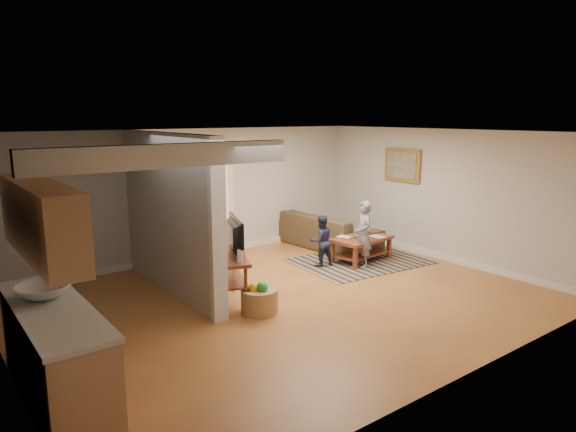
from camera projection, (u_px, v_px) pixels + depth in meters
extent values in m
plane|color=#9C5C27|center=(286.00, 300.00, 7.78)|extent=(7.50, 7.50, 0.00)
cube|color=#B8B6B1|center=(193.00, 194.00, 9.88)|extent=(7.50, 0.04, 2.50)
cube|color=#B8B6B1|center=(443.00, 195.00, 9.76)|extent=(0.04, 6.00, 2.50)
cube|color=white|center=(286.00, 133.00, 7.29)|extent=(7.50, 6.00, 0.04)
cube|color=#B8B6B1|center=(168.00, 214.00, 7.96)|extent=(0.15, 3.10, 2.50)
cube|color=white|center=(218.00, 231.00, 6.75)|extent=(0.22, 0.10, 2.50)
cube|color=white|center=(195.00, 254.00, 10.09)|extent=(7.50, 0.04, 0.12)
cube|color=white|center=(439.00, 256.00, 9.97)|extent=(0.04, 6.00, 0.12)
cube|color=#D8B272|center=(208.00, 203.00, 10.05)|extent=(0.90, 0.06, 2.10)
cube|color=tan|center=(56.00, 354.00, 5.03)|extent=(0.60, 2.20, 0.90)
cube|color=beige|center=(52.00, 309.00, 4.94)|extent=(0.64, 2.24, 0.05)
cube|color=tan|center=(41.00, 220.00, 4.76)|extent=(0.35, 2.00, 0.70)
imported|color=silver|center=(44.00, 298.00, 5.17)|extent=(0.54, 0.54, 0.19)
cube|color=black|center=(191.00, 179.00, 7.38)|extent=(0.03, 0.40, 0.34)
cube|color=black|center=(176.00, 176.00, 7.77)|extent=(0.03, 0.40, 0.34)
cube|color=black|center=(162.00, 173.00, 8.17)|extent=(0.03, 0.40, 0.34)
cube|color=olive|center=(402.00, 165.00, 10.42)|extent=(0.04, 0.90, 0.68)
cube|color=black|center=(360.00, 261.00, 9.82)|extent=(2.58, 1.98, 0.01)
imported|color=#463F23|center=(326.00, 246.00, 10.93)|extent=(1.13, 2.49, 0.71)
cube|color=maroon|center=(362.00, 239.00, 9.78)|extent=(1.25, 0.82, 0.06)
cube|color=silver|center=(362.00, 239.00, 9.77)|extent=(0.78, 0.50, 0.02)
cube|color=maroon|center=(361.00, 253.00, 9.83)|extent=(1.14, 0.71, 0.03)
cube|color=maroon|center=(355.00, 258.00, 9.27)|extent=(0.08, 0.08, 0.43)
cube|color=maroon|center=(389.00, 248.00, 9.98)|extent=(0.08, 0.08, 0.43)
cube|color=maroon|center=(332.00, 252.00, 9.66)|extent=(0.08, 0.08, 0.43)
cube|color=maroon|center=(366.00, 243.00, 10.37)|extent=(0.08, 0.08, 0.43)
imported|color=navy|center=(365.00, 234.00, 10.02)|extent=(0.22, 0.22, 0.21)
cylinder|color=#145824|center=(363.00, 234.00, 9.54)|extent=(0.06, 0.06, 0.24)
imported|color=#998C4C|center=(343.00, 239.00, 9.66)|extent=(0.28, 0.32, 0.02)
imported|color=#66594C|center=(373.00, 238.00, 9.70)|extent=(0.22, 0.30, 0.02)
cube|color=maroon|center=(229.00, 256.00, 7.51)|extent=(0.84, 1.27, 0.05)
cube|color=maroon|center=(229.00, 278.00, 7.57)|extent=(0.76, 1.16, 0.03)
cylinder|color=maroon|center=(225.00, 292.00, 7.05)|extent=(0.05, 0.05, 0.73)
cylinder|color=maroon|center=(214.00, 270.00, 8.02)|extent=(0.05, 0.05, 0.73)
cylinder|color=maroon|center=(246.00, 290.00, 7.13)|extent=(0.05, 0.05, 0.73)
cylinder|color=maroon|center=(233.00, 269.00, 8.10)|extent=(0.05, 0.05, 0.73)
imported|color=black|center=(230.00, 255.00, 7.51)|extent=(0.46, 0.94, 0.55)
cylinder|color=white|center=(241.00, 256.00, 7.09)|extent=(0.10, 0.10, 0.18)
cube|color=black|center=(207.00, 268.00, 7.57)|extent=(0.14, 0.14, 1.07)
cube|color=black|center=(218.00, 247.00, 9.12)|extent=(0.12, 0.12, 0.88)
cylinder|color=#A67348|center=(260.00, 301.00, 7.25)|extent=(0.53, 0.53, 0.34)
sphere|color=red|center=(262.00, 287.00, 7.30)|extent=(0.16, 0.16, 0.16)
sphere|color=gold|center=(254.00, 288.00, 7.19)|extent=(0.16, 0.16, 0.16)
sphere|color=green|center=(262.00, 287.00, 7.16)|extent=(0.16, 0.16, 0.16)
imported|color=gray|center=(363.00, 266.00, 9.49)|extent=(0.44, 0.53, 1.23)
imported|color=#202542|center=(321.00, 266.00, 9.51)|extent=(0.53, 0.45, 0.96)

